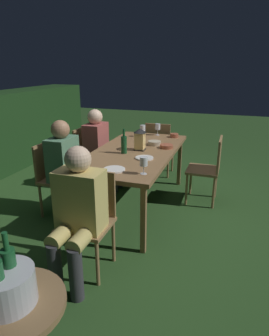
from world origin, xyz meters
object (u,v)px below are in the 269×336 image
Objects in this scene: chair_head_far at (159,146)px; chair_head_near at (89,216)px; chair_side_right_a at (54,175)px; bowl_bread at (174,135)px; wine_glass_c at (143,129)px; chair_side_left_b at (209,167)px; person_in_green at (68,165)px; wine_glass_a at (158,127)px; lantern_centerpiece at (140,138)px; ice_bucket at (6,285)px; dining_table at (134,155)px; bowl_olives at (154,143)px; person_in_mustard at (77,210)px; bowl_salad at (166,146)px; chair_side_right_b at (88,155)px; wine_glass_b at (144,162)px; person_in_rust at (100,146)px; plate_b at (114,169)px; wine_glass_d at (78,160)px; green_bottle_on_table at (124,144)px.

chair_head_near is at bearing 180.00° from chair_head_far.
chair_side_right_a is 7.41× the size of bowl_bread.
chair_side_left_b is at bearing -106.33° from wine_glass_c.
person_in_green is 6.80× the size of wine_glass_a.
lantern_centerpiece is (-1.19, -0.05, 0.41)m from chair_head_far.
bowl_bread is 3.29m from ice_bucket.
dining_table is 0.38m from bowl_olives.
ice_bucket is at bearing -151.89° from chair_side_right_a.
lantern_centerpiece is (1.48, -0.05, 0.26)m from person_in_mustard.
chair_head_far is 3.28× the size of lantern_centerpiece.
person_in_green is (0.00, -0.20, 0.15)m from chair_side_right_a.
dining_table is 11.68× the size of wine_glass_a.
ice_bucket is (-2.49, -0.16, -0.10)m from lantern_centerpiece.
person_in_green is at bearing 158.45° from chair_head_far.
chair_side_right_b is at bearing 80.25° from bowl_salad.
chair_head_near is 2.53× the size of ice_bucket.
wine_glass_a is 1.00× the size of wine_glass_b.
chair_side_right_a is 2.53× the size of ice_bucket.
person_in_rust is at bearing 111.86° from bowl_bread.
chair_side_right_a is 3.28× the size of lantern_centerpiece.
bowl_bread is at bearing -10.16° from plate_b.
wine_glass_a is at bearing -10.64° from wine_glass_d.
wine_glass_a is at bearing -28.17° from person_in_green.
bowl_salad is (0.68, -1.00, 0.13)m from person_in_green.
dining_table is 12.03× the size of bowl_salad.
bowl_bread is (1.57, -0.28, 0.02)m from plate_b.
ice_bucket is (-2.89, -0.87, 0.16)m from person_in_rust.
chair_side_left_b is at bearing -57.80° from green_bottle_on_table.
dining_table is 0.80m from person_in_green.
bowl_olives is at bearing -169.66° from wine_glass_a.
dining_table is at bearing 159.27° from bowl_bread.
wine_glass_d is at bearing 162.46° from dining_table.
lantern_centerpiece is at bearing -61.77° from chair_side_right_a.
chair_side_right_b is 0.89m from chair_side_right_a.
wine_glass_a is (0.85, -0.00, -0.03)m from lantern_centerpiece.
person_in_mustard is 1.05m from ice_bucket.
wine_glass_c is 0.49m from bowl_olives.
chair_head_near is 1.00× the size of chair_side_right_a.
bowl_bread is at bearing -7.95° from person_in_mustard.
chair_side_right_a is 1.44m from wine_glass_c.
lantern_centerpiece reaches higher than wine_glass_a.
wine_glass_b is (-0.74, -0.34, 0.17)m from dining_table.
chair_head_far is 5.15× the size of wine_glass_a.
ice_bucket is at bearing 177.26° from bowl_salad.
bowl_salad is at bearing -17.38° from plate_b.
chair_side_left_b is 0.63m from bowl_salad.
dining_table is 0.84m from wine_glass_b.
wine_glass_d is (0.35, 0.28, 0.38)m from chair_head_near.
plate_b is (-1.18, -0.89, 0.27)m from chair_side_right_b.
lantern_centerpiece is at bearing 160.46° from bowl_olives.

